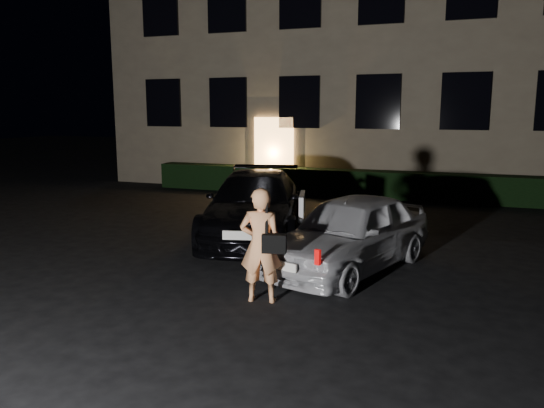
% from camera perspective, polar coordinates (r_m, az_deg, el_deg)
% --- Properties ---
extents(ground, '(80.00, 80.00, 0.00)m').
position_cam_1_polar(ground, '(7.31, -3.30, -11.96)').
color(ground, black).
rests_on(ground, ground).
extents(building, '(20.00, 8.11, 12.00)m').
position_cam_1_polar(building, '(21.62, 13.37, 18.47)').
color(building, '#716351').
rests_on(building, ground).
extents(hedge, '(15.00, 0.70, 0.85)m').
position_cam_1_polar(hedge, '(17.08, 10.80, 2.10)').
color(hedge, black).
rests_on(hedge, ground).
extents(sedan, '(3.13, 5.16, 1.40)m').
position_cam_1_polar(sedan, '(11.57, -1.82, -0.09)').
color(sedan, black).
rests_on(sedan, ground).
extents(hatch, '(2.68, 4.14, 1.31)m').
position_cam_1_polar(hatch, '(9.26, 8.39, -3.04)').
color(hatch, silver).
rests_on(hatch, ground).
extents(man, '(0.75, 0.52, 1.67)m').
position_cam_1_polar(man, '(7.59, -1.17, -4.44)').
color(man, '#F2A066').
rests_on(man, ground).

